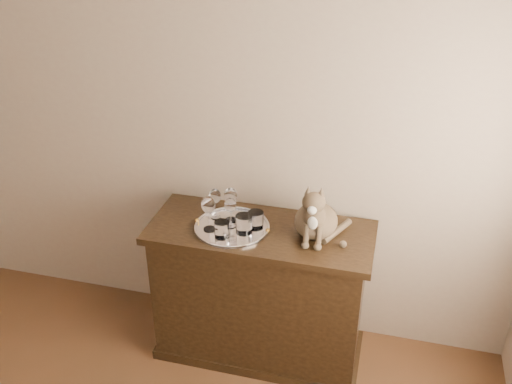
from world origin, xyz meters
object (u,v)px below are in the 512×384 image
at_px(wine_glass_b, 231,204).
at_px(tumbler_c, 256,220).
at_px(tray, 232,228).
at_px(tumbler_a, 244,224).
at_px(wine_glass_d, 230,212).
at_px(sideboard, 260,293).
at_px(cat, 317,206).
at_px(tumbler_b, 222,229).
at_px(wine_glass_c, 209,213).
at_px(wine_glass_a, 215,203).

bearing_deg(wine_glass_b, tumbler_c, -15.12).
distance_m(tray, tumbler_a, 0.10).
xyz_separation_m(wine_glass_d, tumbler_c, (0.13, 0.02, -0.04)).
height_order(sideboard, tray, tray).
bearing_deg(tumbler_a, cat, 12.91).
xyz_separation_m(wine_glass_b, tumbler_b, (0.00, -0.17, -0.05)).
height_order(wine_glass_c, cat, cat).
distance_m(wine_glass_c, tumbler_a, 0.19).
relative_size(wine_glass_d, cat, 0.50).
bearing_deg(wine_glass_c, wine_glass_a, 92.29).
height_order(tray, wine_glass_a, wine_glass_a).
xyz_separation_m(wine_glass_a, wine_glass_d, (0.11, -0.07, -0.00)).
relative_size(wine_glass_b, tumbler_b, 2.21).
height_order(sideboard, wine_glass_d, wine_glass_d).
distance_m(wine_glass_c, wine_glass_d, 0.12).
height_order(wine_glass_d, tumbler_b, wine_glass_d).
height_order(wine_glass_b, tumbler_a, wine_glass_b).
height_order(wine_glass_b, tumbler_c, wine_glass_b).
distance_m(tray, wine_glass_d, 0.09).
bearing_deg(wine_glass_b, tumbler_a, -44.66).
xyz_separation_m(tray, tumbler_b, (-0.02, -0.10, 0.05)).
bearing_deg(wine_glass_d, wine_glass_c, -150.11).
bearing_deg(wine_glass_d, tumbler_c, 8.44).
bearing_deg(sideboard, wine_glass_d, -172.38).
bearing_deg(wine_glass_c, tumbler_a, 5.73).
height_order(wine_glass_b, cat, cat).
bearing_deg(wine_glass_a, wine_glass_b, -4.72).
bearing_deg(wine_glass_c, cat, 10.52).
bearing_deg(wine_glass_a, cat, -2.39).
relative_size(wine_glass_a, tumbler_b, 1.96).
bearing_deg(tray, tumbler_b, -102.70).
relative_size(wine_glass_a, wine_glass_d, 1.02).
bearing_deg(wine_glass_a, tray, -33.32).
height_order(wine_glass_a, wine_glass_d, wine_glass_a).
bearing_deg(wine_glass_a, wine_glass_d, -32.19).
distance_m(tray, wine_glass_b, 0.12).
relative_size(wine_glass_a, cat, 0.51).
relative_size(tumbler_c, cat, 0.27).
relative_size(wine_glass_b, wine_glass_d, 1.15).
bearing_deg(cat, tumbler_c, -176.06).
distance_m(sideboard, wine_glass_a, 0.58).
distance_m(tumbler_c, cat, 0.34).
bearing_deg(wine_glass_c, wine_glass_d, 29.89).
bearing_deg(wine_glass_b, sideboard, -12.37).
height_order(wine_glass_b, tumbler_b, wine_glass_b).
relative_size(tray, cat, 1.17).
height_order(wine_glass_b, wine_glass_d, wine_glass_b).
distance_m(sideboard, wine_glass_d, 0.54).
distance_m(tumbler_b, tumbler_c, 0.19).
distance_m(sideboard, wine_glass_b, 0.56).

